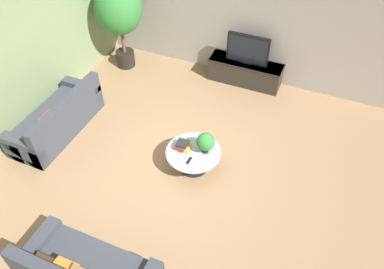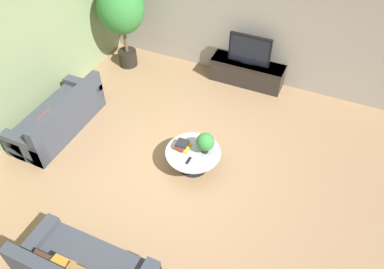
% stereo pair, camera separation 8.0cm
% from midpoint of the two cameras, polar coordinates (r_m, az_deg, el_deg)
% --- Properties ---
extents(ground_plane, '(24.00, 24.00, 0.00)m').
position_cam_midpoint_polar(ground_plane, '(6.80, -1.90, -4.97)').
color(ground_plane, '#9E7A56').
extents(back_wall_stone, '(7.40, 0.12, 3.00)m').
position_cam_midpoint_polar(back_wall_stone, '(8.33, 8.03, 17.95)').
color(back_wall_stone, '#A39E93').
rests_on(back_wall_stone, ground).
extents(side_wall_left, '(0.12, 7.40, 3.00)m').
position_cam_midpoint_polar(side_wall_left, '(7.64, -24.64, 11.64)').
color(side_wall_left, gray).
rests_on(side_wall_left, ground).
extents(media_console, '(1.65, 0.50, 0.54)m').
position_cam_midpoint_polar(media_console, '(8.61, 8.64, 9.34)').
color(media_console, '#2D2823').
rests_on(media_console, ground).
extents(television, '(0.92, 0.13, 0.65)m').
position_cam_midpoint_polar(television, '(8.29, 9.07, 12.61)').
color(television, black).
rests_on(television, media_console).
extents(coffee_table, '(0.98, 0.98, 0.39)m').
position_cam_midpoint_polar(coffee_table, '(6.61, 0.52, -3.34)').
color(coffee_table, black).
rests_on(coffee_table, ground).
extents(couch_by_wall, '(0.84, 2.00, 0.84)m').
position_cam_midpoint_polar(couch_by_wall, '(7.74, -19.33, 2.37)').
color(couch_by_wall, '#3D424C').
rests_on(couch_by_wall, ground).
extents(potted_palm_tall, '(1.02, 1.02, 2.06)m').
position_cam_midpoint_polar(potted_palm_tall, '(8.71, -10.47, 18.12)').
color(potted_palm_tall, black).
rests_on(potted_palm_tall, ground).
extents(potted_plant_tabletop, '(0.32, 0.32, 0.40)m').
position_cam_midpoint_polar(potted_plant_tabletop, '(6.36, 2.39, -1.18)').
color(potted_plant_tabletop, black).
rests_on(potted_plant_tabletop, coffee_table).
extents(book_stack, '(0.25, 0.27, 0.13)m').
position_cam_midpoint_polar(book_stack, '(6.54, -1.12, -1.68)').
color(book_stack, gold).
rests_on(book_stack, coffee_table).
extents(remote_black, '(0.04, 0.16, 0.02)m').
position_cam_midpoint_polar(remote_black, '(6.37, -0.16, -3.99)').
color(remote_black, black).
rests_on(remote_black, coffee_table).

